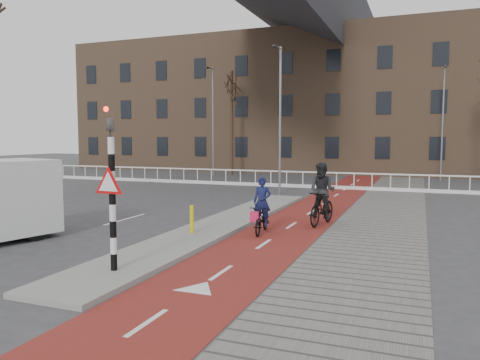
% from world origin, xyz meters
% --- Properties ---
extents(ground, '(120.00, 120.00, 0.00)m').
position_xyz_m(ground, '(0.00, 0.00, 0.00)').
color(ground, '#38383A').
rests_on(ground, ground).
extents(bike_lane, '(2.50, 60.00, 0.01)m').
position_xyz_m(bike_lane, '(1.50, 10.00, 0.01)').
color(bike_lane, maroon).
rests_on(bike_lane, ground).
extents(sidewalk, '(3.00, 60.00, 0.01)m').
position_xyz_m(sidewalk, '(4.30, 10.00, 0.01)').
color(sidewalk, slate).
rests_on(sidewalk, ground).
extents(curb_island, '(1.80, 16.00, 0.12)m').
position_xyz_m(curb_island, '(-0.70, 4.00, 0.06)').
color(curb_island, gray).
rests_on(curb_island, ground).
extents(traffic_signal, '(0.80, 0.80, 3.68)m').
position_xyz_m(traffic_signal, '(-0.60, -2.02, 1.99)').
color(traffic_signal, black).
rests_on(traffic_signal, curb_island).
extents(bollard, '(0.12, 0.12, 0.84)m').
position_xyz_m(bollard, '(-0.84, 2.17, 0.54)').
color(bollard, yellow).
rests_on(bollard, curb_island).
extents(cyclist_near, '(0.76, 1.71, 1.76)m').
position_xyz_m(cyclist_near, '(0.99, 3.38, 0.60)').
color(cyclist_near, black).
rests_on(cyclist_near, bike_lane).
extents(cyclist_far, '(1.03, 2.07, 2.13)m').
position_xyz_m(cyclist_far, '(2.45, 5.44, 0.89)').
color(cyclist_far, black).
rests_on(cyclist_far, bike_lane).
extents(railing, '(28.00, 0.10, 0.99)m').
position_xyz_m(railing, '(-5.00, 17.00, 0.31)').
color(railing, silver).
rests_on(railing, ground).
extents(townhouse_row, '(46.00, 10.00, 15.90)m').
position_xyz_m(townhouse_row, '(-3.00, 32.00, 7.81)').
color(townhouse_row, '#7F6047').
rests_on(townhouse_row, ground).
extents(tree_mid, '(0.23, 0.23, 8.26)m').
position_xyz_m(tree_mid, '(-8.69, 24.63, 4.13)').
color(tree_mid, black).
rests_on(tree_mid, ground).
extents(streetlight_near, '(0.12, 0.12, 7.63)m').
position_xyz_m(streetlight_near, '(-1.35, 13.27, 3.81)').
color(streetlight_near, slate).
rests_on(streetlight_near, ground).
extents(streetlight_left, '(0.12, 0.12, 8.32)m').
position_xyz_m(streetlight_left, '(-9.51, 22.81, 4.16)').
color(streetlight_left, slate).
rests_on(streetlight_left, ground).
extents(streetlight_right, '(0.12, 0.12, 7.81)m').
position_xyz_m(streetlight_right, '(6.85, 24.72, 3.90)').
color(streetlight_right, slate).
rests_on(streetlight_right, ground).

